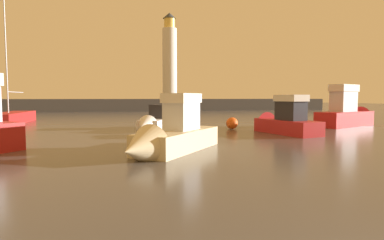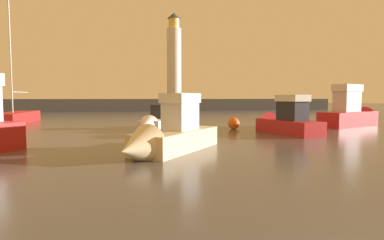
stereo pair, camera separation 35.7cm
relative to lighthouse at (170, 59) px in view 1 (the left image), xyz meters
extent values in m
plane|color=#4C4742|center=(-6.98, -30.29, -10.37)|extent=(220.00, 220.00, 0.00)
cube|color=#423F3D|center=(-6.98, 0.00, -9.22)|extent=(80.03, 6.70, 2.31)
cylinder|color=silver|center=(0.00, 0.00, -1.09)|extent=(2.85, 2.85, 13.95)
cylinder|color=#F2CC59|center=(0.00, 0.00, 6.87)|extent=(2.14, 2.14, 1.95)
cone|color=#33383D|center=(0.00, 0.00, 8.40)|extent=(2.57, 2.57, 1.12)
cube|color=beige|center=(-8.12, -47.46, -9.88)|extent=(5.05, 5.43, 0.97)
cone|color=beige|center=(-10.22, -49.92, -9.84)|extent=(2.53, 2.52, 1.85)
cube|color=silver|center=(-7.88, -47.18, -8.73)|extent=(2.07, 2.15, 1.33)
cube|color=silver|center=(-7.88, -47.18, -7.83)|extent=(2.28, 2.36, 0.47)
cube|color=white|center=(-7.77, -36.97, -9.95)|extent=(3.53, 4.95, 0.84)
cone|color=white|center=(-8.96, -39.46, -9.91)|extent=(2.08, 2.03, 1.59)
cube|color=#232328|center=(-7.42, -36.26, -8.96)|extent=(1.86, 2.07, 1.15)
cube|color=#B21E1E|center=(9.07, -38.47, -9.71)|extent=(6.96, 4.44, 1.32)
cone|color=#B21E1E|center=(12.64, -37.01, -9.65)|extent=(2.46, 2.53, 1.97)
cube|color=silver|center=(8.74, -38.61, -8.16)|extent=(2.82, 2.16, 1.78)
cube|color=silver|center=(8.74, -38.61, -6.97)|extent=(3.10, 2.37, 0.62)
cube|color=#B21E1E|center=(0.81, -42.46, -9.88)|extent=(2.81, 5.40, 0.98)
cone|color=#B21E1E|center=(0.25, -39.47, -9.83)|extent=(2.11, 2.01, 1.82)
cube|color=#232328|center=(0.88, -42.83, -8.73)|extent=(1.59, 2.12, 1.31)
cube|color=silver|center=(0.88, -42.83, -7.84)|extent=(1.75, 2.33, 0.46)
cube|color=#B21E1E|center=(-21.04, -27.51, -9.83)|extent=(2.58, 8.77, 1.09)
cylinder|color=#B7B7BC|center=(-21.07, -28.38, -3.59)|extent=(0.12, 0.12, 11.39)
cylinder|color=#B7B7BC|center=(-20.99, -25.99, -7.23)|extent=(0.25, 4.78, 0.09)
sphere|color=#EA5919|center=(-1.78, -38.50, -9.89)|extent=(0.96, 0.96, 0.96)
camera|label=1|loc=(-11.19, -62.33, -7.82)|focal=29.31mm
camera|label=2|loc=(-10.84, -62.42, -7.82)|focal=29.31mm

